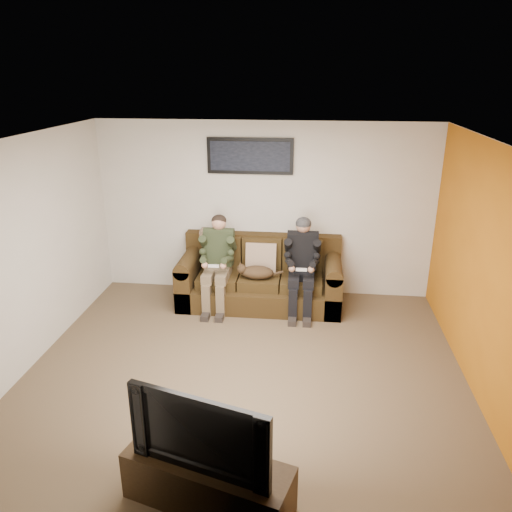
# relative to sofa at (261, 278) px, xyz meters

# --- Properties ---
(floor) EXTENTS (5.00, 5.00, 0.00)m
(floor) POSITION_rel_sofa_xyz_m (0.01, -1.83, -0.36)
(floor) COLOR brown
(floor) RESTS_ON ground
(ceiling) EXTENTS (5.00, 5.00, 0.00)m
(ceiling) POSITION_rel_sofa_xyz_m (0.01, -1.83, 2.24)
(ceiling) COLOR silver
(ceiling) RESTS_ON ground
(wall_back) EXTENTS (5.00, 0.00, 5.00)m
(wall_back) POSITION_rel_sofa_xyz_m (0.01, 0.42, 0.94)
(wall_back) COLOR beige
(wall_back) RESTS_ON ground
(wall_front) EXTENTS (5.00, 0.00, 5.00)m
(wall_front) POSITION_rel_sofa_xyz_m (0.01, -4.08, 0.94)
(wall_front) COLOR beige
(wall_front) RESTS_ON ground
(wall_left) EXTENTS (0.00, 4.50, 4.50)m
(wall_left) POSITION_rel_sofa_xyz_m (-2.49, -1.83, 0.94)
(wall_left) COLOR beige
(wall_left) RESTS_ON ground
(wall_right) EXTENTS (0.00, 4.50, 4.50)m
(wall_right) POSITION_rel_sofa_xyz_m (2.51, -1.83, 0.94)
(wall_right) COLOR beige
(wall_right) RESTS_ON ground
(accent_wall_right) EXTENTS (0.00, 4.50, 4.50)m
(accent_wall_right) POSITION_rel_sofa_xyz_m (2.50, -1.83, 0.94)
(accent_wall_right) COLOR #B66512
(accent_wall_right) RESTS_ON ground
(sofa) EXTENTS (2.34, 1.01, 0.96)m
(sofa) POSITION_rel_sofa_xyz_m (0.00, 0.00, 0.00)
(sofa) COLOR #362510
(sofa) RESTS_ON ground
(throw_pillow) EXTENTS (0.45, 0.21, 0.44)m
(throw_pillow) POSITION_rel_sofa_xyz_m (-0.00, 0.04, 0.32)
(throw_pillow) COLOR tan
(throw_pillow) RESTS_ON sofa
(throw_blanket) EXTENTS (0.48, 0.23, 0.09)m
(throw_blanket) POSITION_rel_sofa_xyz_m (-0.71, 0.29, 0.60)
(throw_blanket) COLOR gray
(throw_blanket) RESTS_ON sofa
(person_left) EXTENTS (0.51, 0.87, 1.32)m
(person_left) POSITION_rel_sofa_xyz_m (-0.60, -0.20, 0.39)
(person_left) COLOR brown
(person_left) RESTS_ON sofa
(person_right) EXTENTS (0.51, 0.86, 1.33)m
(person_right) POSITION_rel_sofa_xyz_m (0.60, -0.20, 0.39)
(person_right) COLOR black
(person_right) RESTS_ON sofa
(cat) EXTENTS (0.66, 0.26, 0.24)m
(cat) POSITION_rel_sofa_xyz_m (-0.04, -0.26, 0.21)
(cat) COLOR #4E361F
(cat) RESTS_ON sofa
(framed_poster) EXTENTS (1.25, 0.05, 0.52)m
(framed_poster) POSITION_rel_sofa_xyz_m (-0.20, 0.38, 1.74)
(framed_poster) COLOR black
(framed_poster) RESTS_ON wall_back
(tv_stand) EXTENTS (1.41, 0.79, 0.42)m
(tv_stand) POSITION_rel_sofa_xyz_m (-0.03, -3.78, -0.15)
(tv_stand) COLOR #302110
(tv_stand) RESTS_ON ground
(television) EXTENTS (1.14, 0.46, 0.66)m
(television) POSITION_rel_sofa_xyz_m (-0.03, -3.78, 0.39)
(television) COLOR black
(television) RESTS_ON tv_stand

